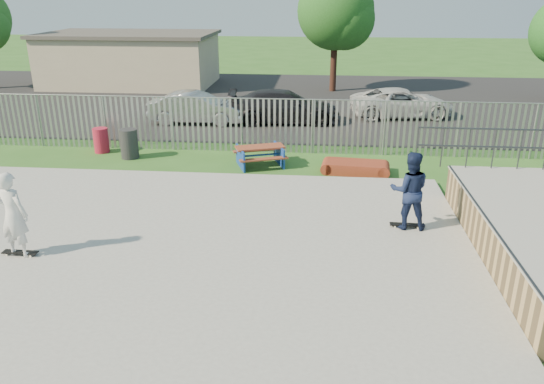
# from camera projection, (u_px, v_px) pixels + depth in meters

# --- Properties ---
(ground) EXTENTS (120.00, 120.00, 0.00)m
(ground) POSITION_uv_depth(u_px,v_px,m) (138.00, 267.00, 11.61)
(ground) COLOR #2F6020
(ground) RESTS_ON ground
(concrete_slab) EXTENTS (15.00, 12.00, 0.15)m
(concrete_slab) POSITION_uv_depth(u_px,v_px,m) (138.00, 264.00, 11.59)
(concrete_slab) COLOR gray
(concrete_slab) RESTS_ON ground
(fence) EXTENTS (26.04, 16.02, 2.00)m
(fence) POSITION_uv_depth(u_px,v_px,m) (220.00, 162.00, 15.43)
(fence) COLOR gray
(fence) RESTS_ON ground
(picnic_table) EXTENTS (2.00, 1.83, 0.69)m
(picnic_table) POSITION_uv_depth(u_px,v_px,m) (260.00, 156.00, 18.15)
(picnic_table) COLOR brown
(picnic_table) RESTS_ON ground
(funbox) EXTENTS (1.95, 1.12, 0.37)m
(funbox) POSITION_uv_depth(u_px,v_px,m) (355.00, 168.00, 17.50)
(funbox) COLOR maroon
(funbox) RESTS_ON ground
(trash_bin_red) EXTENTS (0.55, 0.55, 0.91)m
(trash_bin_red) POSITION_uv_depth(u_px,v_px,m) (101.00, 140.00, 19.63)
(trash_bin_red) COLOR #A61932
(trash_bin_red) RESTS_ON ground
(trash_bin_grey) EXTENTS (0.63, 0.63, 1.05)m
(trash_bin_grey) POSITION_uv_depth(u_px,v_px,m) (129.00, 144.00, 18.94)
(trash_bin_grey) COLOR #29292C
(trash_bin_grey) RESTS_ON ground
(parking_lot) EXTENTS (40.00, 18.00, 0.02)m
(parking_lot) POSITION_uv_depth(u_px,v_px,m) (250.00, 99.00, 29.27)
(parking_lot) COLOR black
(parking_lot) RESTS_ON ground
(car_silver) EXTENTS (4.26, 1.55, 1.39)m
(car_silver) POSITION_uv_depth(u_px,v_px,m) (197.00, 108.00, 23.75)
(car_silver) COLOR #A8A9AD
(car_silver) RESTS_ON parking_lot
(car_dark) EXTENTS (5.16, 2.50, 1.45)m
(car_dark) POSITION_uv_depth(u_px,v_px,m) (284.00, 106.00, 23.88)
(car_dark) COLOR black
(car_dark) RESTS_ON parking_lot
(car_white) EXTENTS (5.04, 2.84, 1.33)m
(car_white) POSITION_uv_depth(u_px,v_px,m) (402.00, 103.00, 24.95)
(car_white) COLOR silver
(car_white) RESTS_ON parking_lot
(building) EXTENTS (10.40, 6.40, 3.20)m
(building) POSITION_uv_depth(u_px,v_px,m) (131.00, 59.00, 33.09)
(building) COLOR #B9AA8E
(building) RESTS_ON ground
(tree_mid) EXTENTS (4.34, 4.34, 6.70)m
(tree_mid) POSITION_uv_depth(u_px,v_px,m) (336.00, 11.00, 29.95)
(tree_mid) COLOR #381E16
(tree_mid) RESTS_ON ground
(skateboard_a) EXTENTS (0.80, 0.22, 0.08)m
(skateboard_a) POSITION_uv_depth(u_px,v_px,m) (406.00, 225.00, 13.21)
(skateboard_a) COLOR black
(skateboard_a) RESTS_ON concrete_slab
(skateboard_b) EXTENTS (0.80, 0.22, 0.08)m
(skateboard_b) POSITION_uv_depth(u_px,v_px,m) (20.00, 253.00, 11.83)
(skateboard_b) COLOR black
(skateboard_b) RESTS_ON concrete_slab
(skater_navy) EXTENTS (0.96, 0.76, 1.95)m
(skater_navy) POSITION_uv_depth(u_px,v_px,m) (410.00, 190.00, 12.87)
(skater_navy) COLOR #141E40
(skater_navy) RESTS_ON concrete_slab
(skater_white) EXTENTS (0.79, 0.60, 1.95)m
(skater_white) POSITION_uv_depth(u_px,v_px,m) (13.00, 215.00, 11.49)
(skater_white) COLOR silver
(skater_white) RESTS_ON concrete_slab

